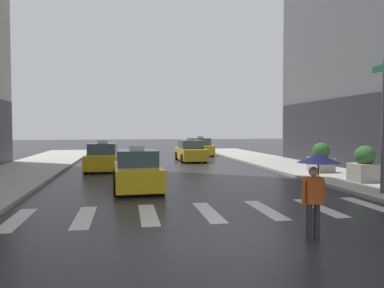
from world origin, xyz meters
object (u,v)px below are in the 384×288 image
object	(u,v)px
taxi_second	(103,158)
taxi_third	(191,152)
planter_mid_block	(321,159)
taxi_lead	(137,171)
taxi_fourth	(200,148)
pedestrian_with_umbrella	(317,173)
planter_near_corner	(365,165)

from	to	relation	value
taxi_second	taxi_third	xyz separation A→B (m)	(6.29, 5.15, 0.00)
taxi_third	planter_mid_block	world-z (taller)	taxi_third
taxi_lead	taxi_second	bearing A→B (deg)	103.76
taxi_second	taxi_lead	bearing A→B (deg)	-76.24
taxi_lead	taxi_second	distance (m)	7.67
taxi_third	taxi_fourth	size ratio (longest dim) A/B	1.00
pedestrian_with_umbrella	planter_near_corner	xyz separation A→B (m)	(6.26, 7.21, -0.64)
taxi_third	planter_mid_block	size ratio (longest dim) A/B	2.86
planter_mid_block	taxi_third	bearing A→B (deg)	120.00
taxi_lead	taxi_second	size ratio (longest dim) A/B	1.00
taxi_third	planter_near_corner	distance (m)	14.42
planter_mid_block	pedestrian_with_umbrella	bearing A→B (deg)	-119.67
pedestrian_with_umbrella	planter_mid_block	distance (m)	12.59
taxi_second	taxi_fourth	size ratio (longest dim) A/B	1.00
taxi_third	taxi_fourth	xyz separation A→B (m)	(1.92, 5.88, 0.00)
pedestrian_with_umbrella	planter_near_corner	world-z (taller)	pedestrian_with_umbrella
taxi_second	planter_mid_block	size ratio (longest dim) A/B	2.87
taxi_second	planter_near_corner	size ratio (longest dim) A/B	2.87
taxi_fourth	taxi_second	bearing A→B (deg)	-126.64
pedestrian_with_umbrella	planter_near_corner	size ratio (longest dim) A/B	1.21
taxi_third	planter_near_corner	xyz separation A→B (m)	(5.57, -13.30, 0.15)
pedestrian_with_umbrella	planter_mid_block	bearing A→B (deg)	60.33
taxi_lead	taxi_fourth	world-z (taller)	same
taxi_third	pedestrian_with_umbrella	world-z (taller)	pedestrian_with_umbrella
taxi_lead	planter_near_corner	distance (m)	10.06
taxi_second	pedestrian_with_umbrella	world-z (taller)	pedestrian_with_umbrella
taxi_lead	planter_near_corner	xyz separation A→B (m)	(10.03, -0.70, 0.15)
taxi_fourth	taxi_third	bearing A→B (deg)	-108.05
pedestrian_with_umbrella	taxi_third	bearing A→B (deg)	88.08
planter_near_corner	taxi_third	bearing A→B (deg)	112.71
taxi_second	taxi_fourth	distance (m)	13.75
taxi_second	pedestrian_with_umbrella	distance (m)	16.38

